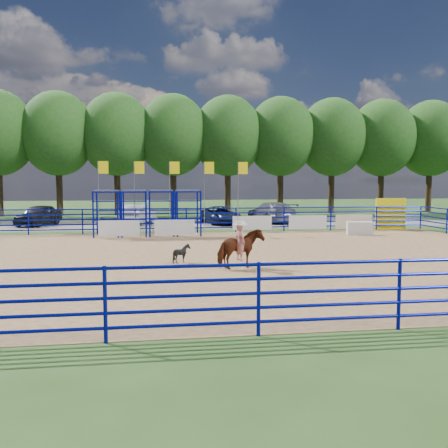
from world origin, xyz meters
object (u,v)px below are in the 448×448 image
Objects in this scene: car_d at (271,212)px; announcer_table at (359,228)px; horse_and_rider at (240,246)px; car_b at (138,214)px; calf at (182,253)px; car_a at (38,215)px; car_c at (220,215)px.

announcer_table is at bearing 95.76° from car_d.
car_b is at bearing 101.81° from horse_and_rider.
horse_and_rider is 19.92m from car_d.
car_a is at bearing 35.45° from calf.
car_b reaches higher than announcer_table.
car_c is (5.87, -0.62, -0.08)m from car_b.
car_c is (12.70, -0.52, -0.10)m from car_a.
car_a is (-19.49, 9.15, 0.34)m from announcer_table.
car_b reaches higher than car_c.
car_c is 3.99m from car_d.
car_d reaches higher than car_b.
car_d is (16.63, 0.17, 0.03)m from car_a.
horse_and_rider is at bearing -43.30° from car_a.
car_b is at bearing 165.31° from car_c.
horse_and_rider reaches higher than car_b.
horse_and_rider is 0.54× the size of car_b.
calf is 17.57m from car_b.
horse_and_rider is at bearing 118.34° from car_b.
car_d is (3.93, 0.69, 0.13)m from car_c.
car_a reaches higher than car_b.
horse_and_rider is at bearing -131.79° from announcer_table.
car_a is (-10.80, 18.88, -0.10)m from horse_and_rider.
car_b is at bearing 17.84° from car_a.
car_d is (5.83, 19.05, -0.07)m from horse_and_rider.
car_b is 0.82× the size of car_d.
car_a reaches higher than announcer_table.
calf is at bearing -46.08° from car_a.
car_a reaches higher than car_c.
horse_and_rider is at bearing 61.63° from car_d.
announcer_table is at bearing 160.38° from car_b.
announcer_table is at bearing -8.20° from car_a.
calf is 0.17× the size of car_a.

